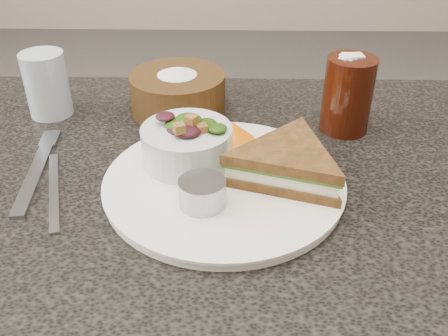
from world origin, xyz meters
TOP-DOWN VIEW (x-y plane):
  - dinner_plate at (0.06, -0.01)m, footprint 0.31×0.31m
  - sandwich at (0.14, -0.01)m, footprint 0.22×0.22m
  - salad_bowl at (0.01, 0.03)m, footprint 0.15×0.15m
  - dressing_ramekin at (0.04, -0.06)m, footprint 0.07×0.07m
  - orange_wedge at (0.07, 0.09)m, footprint 0.09×0.09m
  - fork at (-0.19, 0.01)m, footprint 0.04×0.19m
  - knife at (-0.16, -0.02)m, footprint 0.06×0.17m
  - bread_basket at (-0.02, 0.21)m, footprint 0.20×0.20m
  - cola_glass at (0.24, 0.15)m, footprint 0.10×0.10m
  - water_glass at (-0.23, 0.20)m, footprint 0.08×0.08m

SIDE VIEW (x-z plane):
  - knife at x=-0.16m, z-range 0.75..0.75m
  - fork at x=-0.19m, z-range 0.75..0.76m
  - dinner_plate at x=0.06m, z-range 0.75..0.76m
  - orange_wedge at x=0.07m, z-range 0.76..0.79m
  - dressing_ramekin at x=0.04m, z-range 0.76..0.80m
  - sandwich at x=0.14m, z-range 0.76..0.81m
  - bread_basket at x=-0.02m, z-range 0.75..0.84m
  - salad_bowl at x=0.01m, z-range 0.76..0.83m
  - water_glass at x=-0.23m, z-range 0.75..0.85m
  - cola_glass at x=0.24m, z-range 0.75..0.88m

